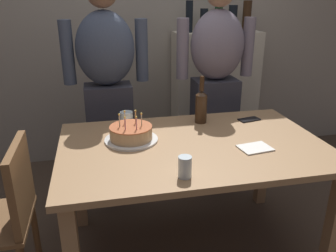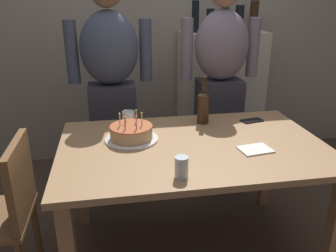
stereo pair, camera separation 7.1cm
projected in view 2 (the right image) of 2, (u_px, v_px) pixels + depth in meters
The scene contains 13 objects.
ground_plane at pixel (190, 249), 2.22m from camera, with size 10.00×10.00×0.00m, color #47382B.
back_wall at pixel (155, 21), 3.17m from camera, with size 5.20×0.10×2.60m, color #9E9384.
dining_table at pixel (192, 159), 1.99m from camera, with size 1.50×0.96×0.74m.
birthday_cake at pixel (131, 133), 1.99m from camera, with size 0.31×0.31×0.17m.
water_glass_near at pixel (128, 118), 2.23m from camera, with size 0.08×0.08×0.09m, color silver.
water_glass_far at pixel (181, 167), 1.58m from camera, with size 0.06×0.06×0.10m, color silver.
wine_bottle at pixel (203, 106), 2.23m from camera, with size 0.08×0.08×0.31m.
cell_phone at pixel (252, 121), 2.30m from camera, with size 0.14×0.07×0.01m, color black.
napkin_stack at pixel (255, 149), 1.87m from camera, with size 0.17×0.13×0.01m, color white.
person_man_bearded at pixel (112, 90), 2.52m from camera, with size 0.61×0.27×1.66m.
person_woman_cardigan at pixel (220, 86), 2.65m from camera, with size 0.61×0.27×1.66m.
dining_chair at pixel (5, 209), 1.74m from camera, with size 0.42×0.42×0.87m.
shelf_cabinet at pixel (221, 95), 3.31m from camera, with size 0.80×0.30×1.49m.
Camera 2 is at (-0.44, -1.73, 1.53)m, focal length 36.74 mm.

